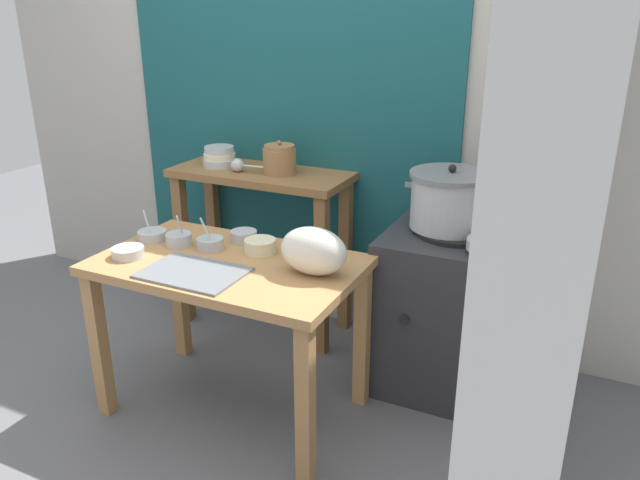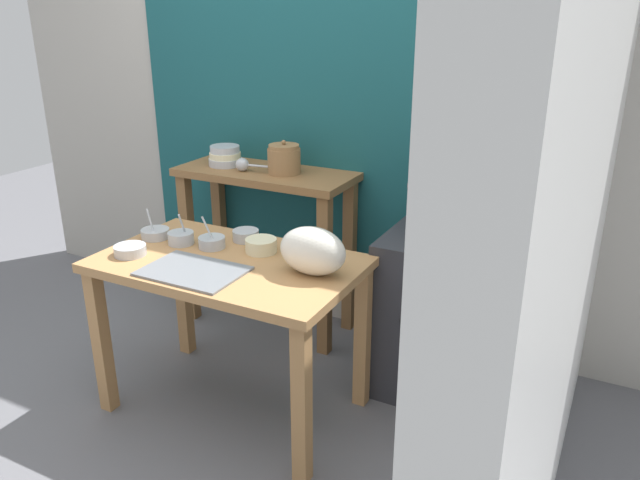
% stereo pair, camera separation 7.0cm
% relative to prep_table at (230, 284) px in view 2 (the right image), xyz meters
% --- Properties ---
extents(ground_plane, '(9.00, 9.00, 0.00)m').
position_rel_prep_table_xyz_m(ground_plane, '(-0.08, -0.08, -0.61)').
color(ground_plane, slate).
extents(wall_back, '(4.40, 0.12, 2.60)m').
position_rel_prep_table_xyz_m(wall_back, '(0.01, 1.02, 0.69)').
color(wall_back, '#B2ADA3').
rests_on(wall_back, ground).
extents(wall_right, '(0.30, 3.20, 2.60)m').
position_rel_prep_table_xyz_m(wall_right, '(1.32, 0.12, 0.69)').
color(wall_right, white).
rests_on(wall_right, ground).
extents(prep_table, '(1.10, 0.66, 0.72)m').
position_rel_prep_table_xyz_m(prep_table, '(0.00, 0.00, 0.00)').
color(prep_table, '#B27F4C').
rests_on(prep_table, ground).
extents(back_shelf_table, '(0.96, 0.40, 0.90)m').
position_rel_prep_table_xyz_m(back_shelf_table, '(-0.28, 0.75, 0.07)').
color(back_shelf_table, olive).
rests_on(back_shelf_table, ground).
extents(stove_block, '(0.60, 0.61, 0.78)m').
position_rel_prep_table_xyz_m(stove_block, '(0.80, 0.62, -0.23)').
color(stove_block, '#2D2D33').
rests_on(stove_block, ground).
extents(steamer_pot, '(0.42, 0.37, 0.29)m').
position_rel_prep_table_xyz_m(steamer_pot, '(0.76, 0.64, 0.30)').
color(steamer_pot, '#B7BABF').
rests_on(steamer_pot, stove_block).
extents(clay_pot, '(0.17, 0.17, 0.17)m').
position_rel_prep_table_xyz_m(clay_pot, '(-0.16, 0.75, 0.36)').
color(clay_pot, olive).
rests_on(clay_pot, back_shelf_table).
extents(bowl_stack_enamel, '(0.18, 0.18, 0.11)m').
position_rel_prep_table_xyz_m(bowl_stack_enamel, '(-0.53, 0.75, 0.34)').
color(bowl_stack_enamel, '#B7BABF').
rests_on(bowl_stack_enamel, back_shelf_table).
extents(ladle, '(0.29, 0.08, 0.07)m').
position_rel_prep_table_xyz_m(ladle, '(-0.37, 0.69, 0.33)').
color(ladle, '#B7BABF').
rests_on(ladle, back_shelf_table).
extents(serving_tray, '(0.40, 0.28, 0.01)m').
position_rel_prep_table_xyz_m(serving_tray, '(-0.05, -0.17, 0.12)').
color(serving_tray, slate).
rests_on(serving_tray, prep_table).
extents(plastic_bag, '(0.28, 0.17, 0.19)m').
position_rel_prep_table_xyz_m(plastic_bag, '(0.38, 0.04, 0.21)').
color(plastic_bag, silver).
rests_on(plastic_bag, prep_table).
extents(wide_pan, '(0.21, 0.21, 0.04)m').
position_rel_prep_table_xyz_m(wide_pan, '(1.00, 0.45, 0.19)').
color(wide_pan, '#B7BABF').
rests_on(wide_pan, stove_block).
extents(prep_bowl_0, '(0.13, 0.13, 0.14)m').
position_rel_prep_table_xyz_m(prep_bowl_0, '(-0.45, 0.07, 0.13)').
color(prep_bowl_0, '#B7BABF').
rests_on(prep_bowl_0, prep_table).
extents(prep_bowl_1, '(0.14, 0.14, 0.04)m').
position_rel_prep_table_xyz_m(prep_bowl_1, '(-0.40, -0.14, 0.13)').
color(prep_bowl_1, '#B7BABF').
rests_on(prep_bowl_1, prep_table).
extents(prep_bowl_2, '(0.12, 0.12, 0.05)m').
position_rel_prep_table_xyz_m(prep_bowl_2, '(-0.06, 0.23, 0.14)').
color(prep_bowl_2, '#B7BABF').
rests_on(prep_bowl_2, prep_table).
extents(prep_bowl_3, '(0.12, 0.12, 0.15)m').
position_rel_prep_table_xyz_m(prep_bowl_3, '(-0.30, 0.06, 0.14)').
color(prep_bowl_3, '#B7BABF').
rests_on(prep_bowl_3, prep_table).
extents(prep_bowl_4, '(0.14, 0.14, 0.06)m').
position_rel_prep_table_xyz_m(prep_bowl_4, '(0.07, 0.14, 0.14)').
color(prep_bowl_4, beige).
rests_on(prep_bowl_4, prep_table).
extents(prep_bowl_5, '(0.12, 0.12, 0.15)m').
position_rel_prep_table_xyz_m(prep_bowl_5, '(-0.15, 0.08, 0.14)').
color(prep_bowl_5, '#B7BABF').
rests_on(prep_bowl_5, prep_table).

